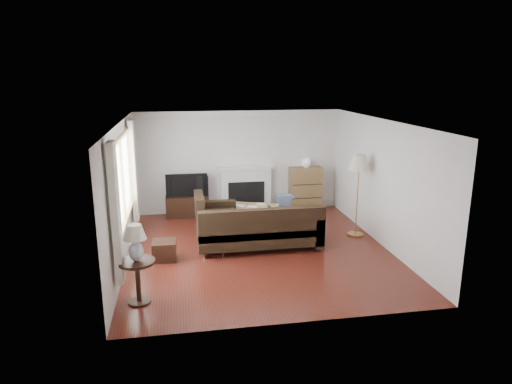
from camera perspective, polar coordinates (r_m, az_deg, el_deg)
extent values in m
cube|color=#541C12|center=(9.02, 0.33, -7.26)|extent=(5.10, 5.60, 0.04)
cube|color=white|center=(8.42, 0.35, 8.76)|extent=(5.10, 5.60, 0.04)
cube|color=silver|center=(11.29, -2.13, 3.81)|extent=(5.00, 0.04, 2.50)
cube|color=silver|center=(6.06, 4.96, -5.75)|extent=(5.00, 0.04, 2.50)
cube|color=silver|center=(8.57, -16.36, -0.24)|extent=(0.04, 5.50, 2.50)
cube|color=silver|center=(9.39, 15.53, 1.09)|extent=(0.04, 5.50, 2.50)
cube|color=olive|center=(8.30, -16.30, 1.43)|extent=(0.12, 2.74, 1.54)
cube|color=silver|center=(6.87, -17.12, -2.59)|extent=(0.10, 0.35, 2.10)
cube|color=silver|center=(9.80, -15.03, 2.57)|extent=(0.10, 0.35, 2.10)
cube|color=white|center=(11.35, -1.27, 0.38)|extent=(1.40, 0.26, 1.15)
cube|color=black|center=(11.17, -8.58, -1.72)|extent=(1.02, 0.46, 0.51)
imported|color=black|center=(11.03, -8.68, 0.96)|extent=(0.98, 0.13, 0.56)
cube|color=black|center=(11.14, -6.92, -0.38)|extent=(0.36, 0.40, 1.00)
cube|color=black|center=(11.56, 5.43, -0.06)|extent=(0.31, 0.35, 0.90)
cube|color=olive|center=(11.56, 6.18, 0.42)|extent=(0.79, 0.38, 1.09)
sphere|color=white|center=(11.42, 6.27, 3.67)|extent=(0.24, 0.24, 0.24)
cube|color=black|center=(8.99, 0.39, -4.45)|extent=(2.62, 1.91, 0.85)
cube|color=olive|center=(10.35, -0.55, -2.99)|extent=(1.34, 1.02, 0.46)
cube|color=black|center=(8.68, -11.37, -7.17)|extent=(0.44, 0.44, 0.36)
cube|color=#A57239|center=(9.80, 12.57, -0.47)|extent=(0.54, 0.54, 1.74)
cube|color=black|center=(7.15, -14.52, -10.82)|extent=(0.54, 0.54, 0.68)
cube|color=silver|center=(6.92, -14.84, -6.20)|extent=(0.34, 0.34, 0.55)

